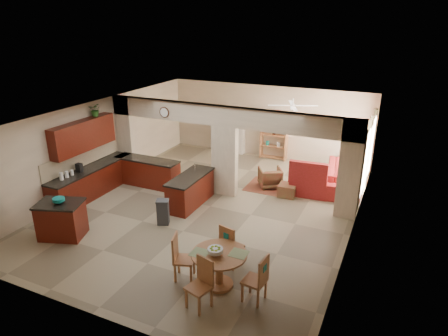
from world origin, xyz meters
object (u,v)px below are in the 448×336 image
at_px(sofa, 343,177).
at_px(armchair, 270,177).
at_px(dining_table, 219,264).
at_px(kitchen_island, 62,220).

height_order(sofa, armchair, sofa).
xyz_separation_m(dining_table, sofa, (1.48, 6.29, -0.15)).
bearing_deg(armchair, kitchen_island, 22.78).
relative_size(dining_table, armchair, 1.60).
bearing_deg(kitchen_island, sofa, 26.77).
xyz_separation_m(kitchen_island, dining_table, (4.46, -0.14, 0.04)).
distance_m(dining_table, armchair, 5.38).
xyz_separation_m(kitchen_island, sofa, (5.94, 6.16, -0.11)).
height_order(dining_table, sofa, dining_table).
distance_m(sofa, armchair, 2.38).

